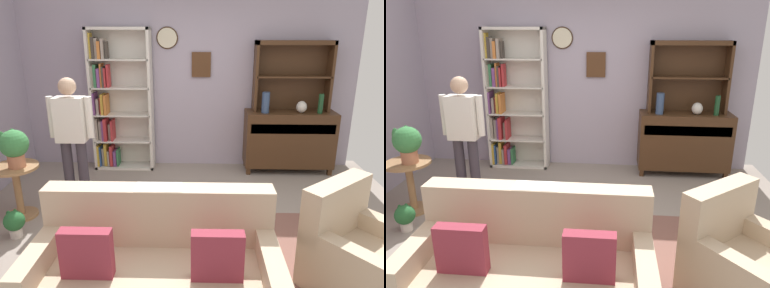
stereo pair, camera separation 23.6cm
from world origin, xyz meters
The scene contains 15 objects.
ground_plane centered at (0.00, 0.00, -0.01)m, with size 5.40×4.60×0.02m, color gray.
wall_back centered at (0.00, 2.13, 1.40)m, with size 5.00×0.09×2.80m.
area_rug centered at (0.20, -0.30, 0.00)m, with size 2.97×1.61×0.01m, color brown.
bookshelf centered at (-1.08, 1.94, 1.01)m, with size 0.90×0.30×2.10m.
sideboard centered at (1.50, 1.86, 0.51)m, with size 1.30×0.45×0.92m.
sideboard_hutch centered at (1.50, 1.97, 1.56)m, with size 1.10×0.26×1.00m.
vase_tall centered at (1.11, 1.78, 1.07)m, with size 0.11×0.11×0.30m, color #33476B.
vase_round centered at (1.63, 1.79, 1.01)m, with size 0.15×0.15×0.17m, color beige.
bottle_wine centered at (1.89, 1.77, 1.06)m, with size 0.07×0.07×0.28m, color #194223.
couch_floral centered at (-0.14, -1.01, 0.31)m, with size 1.80×0.86×0.90m.
armchair_floral centered at (1.49, -0.74, 0.29)m, with size 1.07×1.08×0.88m.
plant_stand centered at (-1.88, 0.36, 0.38)m, with size 0.52×0.52×0.62m.
potted_plant_large centered at (-1.83, 0.34, 0.87)m, with size 0.31×0.31×0.42m.
potted_plant_small centered at (-1.73, -0.07, 0.17)m, with size 0.21×0.21×0.29m.
person_reading centered at (-1.31, 0.67, 0.91)m, with size 0.52×0.20×1.56m.
Camera 2 is at (0.43, -3.23, 2.07)m, focal length 33.16 mm.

